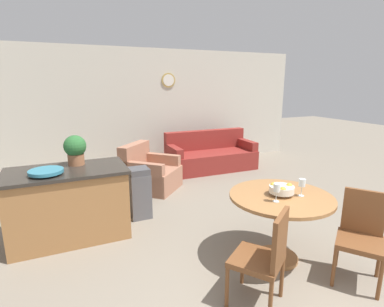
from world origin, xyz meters
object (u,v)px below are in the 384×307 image
Objects in this scene: dining_chair_near_right at (361,233)px; couch at (210,157)px; wine_glass_right at (302,183)px; teal_bowl at (46,172)px; kitchen_island at (69,204)px; potted_plant at (75,149)px; dining_chair_near_left at (265,255)px; trash_bin at (140,193)px; fruit_bowl at (282,189)px; armchair at (149,174)px; wine_glass_left at (277,189)px; dining_table at (280,210)px.

couch is (0.48, 4.12, -0.21)m from dining_chair_near_right.
wine_glass_right is 2.88m from teal_bowl.
kitchen_island is 0.70m from potted_plant.
dining_chair_near_left reaches higher than kitchen_island.
dining_chair_near_left reaches higher than trash_bin.
wine_glass_right is at bearing -30.43° from fruit_bowl.
dining_chair_near_left is at bearing -138.74° from fruit_bowl.
dining_chair_near_right is 0.74× the size of armchair.
potted_plant is (0.14, 0.18, 0.66)m from kitchen_island.
trash_bin is at bearing -0.33° from dining_chair_near_right.
wine_glass_left and wine_glass_right have the same top height.
wine_glass_left is 2.14m from trash_bin.
teal_bowl is at bearing 145.43° from wine_glass_left.
wine_glass_left is (-0.69, 0.47, 0.41)m from dining_chair_near_right.
kitchen_island is 0.72× the size of couch.
teal_bowl is 4.01m from couch.
potted_plant is 0.32× the size of armchair.
wine_glass_right is at bearing -0.72° from dining_chair_near_right.
dining_chair_near_left is at bearing -47.60° from teal_bowl.
dining_chair_near_left is 0.97m from wine_glass_right.
fruit_bowl is at bearing 149.57° from wine_glass_right.
fruit_bowl is at bearing -104.75° from couch.
dining_table is at bearing -40.73° from potted_plant.
potted_plant is at bearing 134.73° from wine_glass_left.
dining_chair_near_right is at bearing -34.56° from teal_bowl.
dining_chair_near_left is 2.37× the size of teal_bowl.
fruit_bowl reaches higher than armchair.
fruit_bowl is at bearing -40.76° from potted_plant.
potted_plant reaches higher than dining_chair_near_right.
fruit_bowl is 1.38× the size of wine_glass_left.
dining_chair_near_left is at bearing -134.40° from armchair.
teal_bowl is (-2.30, 1.35, 0.11)m from fruit_bowl.
fruit_bowl is 0.69× the size of teal_bowl.
dining_table is at bearing -30.40° from teal_bowl.
dining_table is 0.56× the size of couch.
armchair is at bearing 99.40° from wine_glass_left.
wine_glass_right is 2.79m from potted_plant.
kitchen_island is (-2.09, 1.50, -0.38)m from fruit_bowl.
couch reaches higher than dining_table.
dining_table is 0.38m from wine_glass_right.
fruit_bowl is 0.18× the size of kitchen_island.
dining_table is at bearing -56.71° from trash_bin.
wine_glass_left is 0.16× the size of armchair.
trash_bin is at bearing -158.32° from armchair.
trash_bin is (-1.13, 1.72, -0.22)m from dining_table.
wine_glass_left is 3.88m from couch.
dining_table reaches higher than trash_bin.
armchair is at bearing -16.85° from dining_chair_near_right.
potted_plant is 3.58m from couch.
dining_table is at bearing -104.75° from couch.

